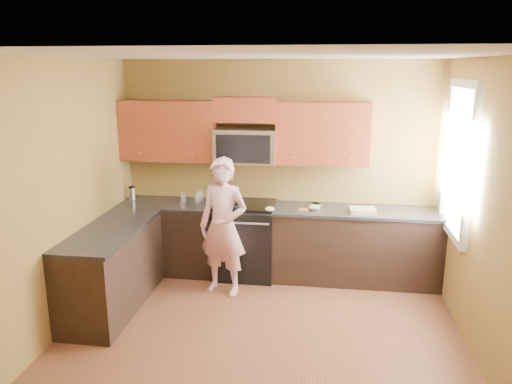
% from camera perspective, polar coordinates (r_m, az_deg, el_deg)
% --- Properties ---
extents(floor, '(4.00, 4.00, 0.00)m').
position_cam_1_polar(floor, '(4.94, 0.20, -17.55)').
color(floor, brown).
rests_on(floor, ground).
extents(ceiling, '(4.00, 4.00, 0.00)m').
position_cam_1_polar(ceiling, '(4.19, 0.23, 15.58)').
color(ceiling, white).
rests_on(ceiling, ground).
extents(wall_back, '(4.00, 0.00, 4.00)m').
position_cam_1_polar(wall_back, '(6.31, 2.69, 2.82)').
color(wall_back, brown).
rests_on(wall_back, ground).
extents(wall_front, '(4.00, 0.00, 4.00)m').
position_cam_1_polar(wall_front, '(2.56, -6.11, -15.27)').
color(wall_front, brown).
rests_on(wall_front, ground).
extents(wall_left, '(0.00, 4.00, 4.00)m').
position_cam_1_polar(wall_left, '(5.04, -22.93, -1.28)').
color(wall_left, brown).
rests_on(wall_left, ground).
extents(wall_right, '(0.00, 4.00, 4.00)m').
position_cam_1_polar(wall_right, '(4.57, 25.96, -3.15)').
color(wall_right, brown).
rests_on(wall_right, ground).
extents(cabinet_back_run, '(4.00, 0.60, 0.88)m').
position_cam_1_polar(cabinet_back_run, '(6.27, 2.33, -5.90)').
color(cabinet_back_run, black).
rests_on(cabinet_back_run, floor).
extents(cabinet_left_run, '(0.60, 1.60, 0.88)m').
position_cam_1_polar(cabinet_left_run, '(5.70, -16.33, -8.65)').
color(cabinet_left_run, black).
rests_on(cabinet_left_run, floor).
extents(countertop_back, '(4.00, 0.62, 0.04)m').
position_cam_1_polar(countertop_back, '(6.11, 2.37, -1.89)').
color(countertop_back, black).
rests_on(countertop_back, cabinet_back_run).
extents(countertop_left, '(0.62, 1.60, 0.04)m').
position_cam_1_polar(countertop_left, '(5.53, -16.57, -4.26)').
color(countertop_left, black).
rests_on(countertop_left, cabinet_left_run).
extents(stove, '(0.76, 0.65, 0.95)m').
position_cam_1_polar(stove, '(6.28, -1.34, -5.51)').
color(stove, black).
rests_on(stove, floor).
extents(microwave, '(0.76, 0.40, 0.42)m').
position_cam_1_polar(microwave, '(6.14, -1.20, 3.47)').
color(microwave, silver).
rests_on(microwave, wall_back).
extents(upper_cab_left, '(1.22, 0.33, 0.75)m').
position_cam_1_polar(upper_cab_left, '(6.41, -9.94, 3.72)').
color(upper_cab_left, maroon).
rests_on(upper_cab_left, wall_back).
extents(upper_cab_right, '(1.12, 0.33, 0.75)m').
position_cam_1_polar(upper_cab_right, '(6.10, 7.62, 3.27)').
color(upper_cab_right, maroon).
rests_on(upper_cab_right, wall_back).
extents(upper_cab_over_mw, '(0.76, 0.33, 0.30)m').
position_cam_1_polar(upper_cab_over_mw, '(6.09, -1.18, 9.56)').
color(upper_cab_over_mw, maroon).
rests_on(upper_cab_over_mw, wall_back).
extents(window, '(0.06, 1.06, 1.66)m').
position_cam_1_polar(window, '(5.62, 22.49, 3.42)').
color(window, white).
rests_on(window, wall_right).
extents(woman, '(0.67, 0.53, 1.62)m').
position_cam_1_polar(woman, '(5.71, -3.82, -4.04)').
color(woman, pink).
rests_on(woman, floor).
extents(frying_pan, '(0.36, 0.47, 0.05)m').
position_cam_1_polar(frying_pan, '(6.00, -2.53, -1.70)').
color(frying_pan, black).
rests_on(frying_pan, stove).
extents(butter_tub, '(0.12, 0.12, 0.08)m').
position_cam_1_polar(butter_tub, '(6.08, 6.94, -1.89)').
color(butter_tub, yellow).
rests_on(butter_tub, countertop_back).
extents(toast_slice, '(0.13, 0.13, 0.01)m').
position_cam_1_polar(toast_slice, '(5.97, 5.52, -2.07)').
color(toast_slice, '#B27F47').
rests_on(toast_slice, countertop_back).
extents(napkin_a, '(0.12, 0.13, 0.06)m').
position_cam_1_polar(napkin_a, '(5.90, 1.61, -1.99)').
color(napkin_a, silver).
rests_on(napkin_a, countertop_back).
extents(napkin_b, '(0.12, 0.13, 0.07)m').
position_cam_1_polar(napkin_b, '(6.01, 6.71, -1.74)').
color(napkin_b, silver).
rests_on(napkin_b, countertop_back).
extents(dish_towel, '(0.31, 0.26, 0.05)m').
position_cam_1_polar(dish_towel, '(5.99, 12.28, -2.12)').
color(dish_towel, white).
rests_on(dish_towel, countertop_back).
extents(travel_mug, '(0.10, 0.10, 0.18)m').
position_cam_1_polar(travel_mug, '(6.63, -14.13, -0.84)').
color(travel_mug, silver).
rests_on(travel_mug, countertop_back).
extents(glass_a, '(0.07, 0.07, 0.12)m').
position_cam_1_polar(glass_a, '(6.39, -8.45, -0.58)').
color(glass_a, silver).
rests_on(glass_a, countertop_back).
extents(glass_b, '(0.09, 0.09, 0.12)m').
position_cam_1_polar(glass_b, '(6.30, -6.81, -0.74)').
color(glass_b, silver).
rests_on(glass_b, countertop_back).
extents(glass_c, '(0.08, 0.08, 0.12)m').
position_cam_1_polar(glass_c, '(6.43, -6.49, -0.42)').
color(glass_c, silver).
rests_on(glass_c, countertop_back).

